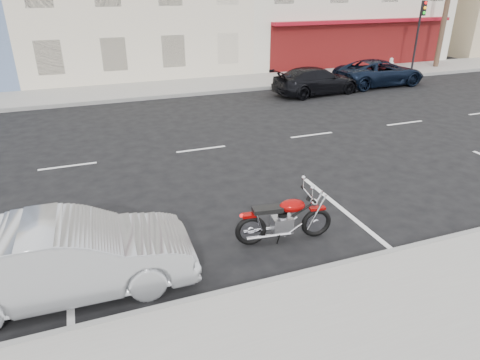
% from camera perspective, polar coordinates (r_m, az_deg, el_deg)
% --- Properties ---
extents(ground, '(120.00, 120.00, 0.00)m').
position_cam_1_polar(ground, '(14.34, 2.53, 5.11)').
color(ground, black).
rests_on(ground, ground).
extents(sidewalk_far, '(80.00, 3.40, 0.15)m').
position_cam_1_polar(sidewalk_far, '(21.64, -19.53, 10.70)').
color(sidewalk_far, gray).
rests_on(sidewalk_far, ground).
extents(curb_near, '(80.00, 0.12, 0.16)m').
position_cam_1_polar(curb_near, '(7.19, -13.41, -17.19)').
color(curb_near, gray).
rests_on(curb_near, ground).
extents(curb_far, '(80.00, 0.12, 0.16)m').
position_cam_1_polar(curb_far, '(19.98, -19.30, 9.67)').
color(curb_far, gray).
rests_on(curb_far, ground).
extents(traffic_light, '(0.26, 0.30, 3.80)m').
position_cam_1_polar(traffic_light, '(28.11, 22.82, 18.34)').
color(traffic_light, black).
rests_on(traffic_light, sidewalk_far).
extents(fire_hydrant, '(0.20, 0.20, 0.72)m').
position_cam_1_polar(fire_hydrant, '(27.49, 19.49, 14.43)').
color(fire_hydrant, beige).
rests_on(fire_hydrant, sidewalk_far).
extents(motorcycle, '(2.03, 0.68, 1.02)m').
position_cam_1_polar(motorcycle, '(8.93, 10.34, -4.80)').
color(motorcycle, black).
rests_on(motorcycle, ground).
extents(sedan_silver, '(4.20, 1.58, 1.37)m').
position_cam_1_polar(sedan_silver, '(7.73, -21.91, -9.53)').
color(sedan_silver, '#A4A7AB').
rests_on(sedan_silver, ground).
extents(suv_far, '(4.72, 2.24, 1.30)m').
position_cam_1_polar(suv_far, '(23.74, 18.12, 13.46)').
color(suv_far, black).
rests_on(suv_far, ground).
extents(car_far, '(4.51, 2.20, 1.26)m').
position_cam_1_polar(car_far, '(21.03, 10.13, 12.90)').
color(car_far, black).
rests_on(car_far, ground).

